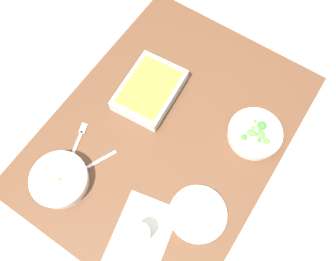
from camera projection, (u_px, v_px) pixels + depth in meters
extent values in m
plane|color=#B2A899|center=(168.00, 176.00, 2.12)|extent=(6.00, 6.00, 0.00)
cube|color=brown|center=(168.00, 132.00, 1.45)|extent=(1.20, 0.90, 0.04)
cylinder|color=brown|center=(281.00, 118.00, 1.88)|extent=(0.06, 0.06, 0.70)
cylinder|color=brown|center=(43.00, 204.00, 1.70)|extent=(0.06, 0.06, 0.70)
cylinder|color=brown|center=(163.00, 52.00, 2.05)|extent=(0.06, 0.06, 0.70)
cube|color=silver|center=(142.00, 235.00, 1.27)|extent=(0.32, 0.25, 0.00)
cylinder|color=silver|center=(60.00, 180.00, 1.32)|extent=(0.22, 0.22, 0.05)
torus|color=silver|center=(58.00, 178.00, 1.30)|extent=(0.22, 0.22, 0.01)
cylinder|color=#B2844C|center=(60.00, 180.00, 1.32)|extent=(0.18, 0.18, 0.03)
sphere|color=#C66633|center=(51.00, 186.00, 1.29)|extent=(0.02, 0.02, 0.02)
sphere|color=#C66633|center=(60.00, 180.00, 1.30)|extent=(0.02, 0.02, 0.02)
sphere|color=#B2844C|center=(62.00, 186.00, 1.29)|extent=(0.01, 0.01, 0.01)
sphere|color=silver|center=(61.00, 176.00, 1.31)|extent=(0.02, 0.02, 0.02)
sphere|color=silver|center=(56.00, 184.00, 1.30)|extent=(0.02, 0.02, 0.02)
cylinder|color=silver|center=(254.00, 134.00, 1.40)|extent=(0.21, 0.21, 0.05)
torus|color=silver|center=(256.00, 132.00, 1.38)|extent=(0.22, 0.22, 0.01)
cylinder|color=#8CB272|center=(255.00, 134.00, 1.40)|extent=(0.18, 0.18, 0.02)
sphere|color=#3D7A33|center=(259.00, 141.00, 1.37)|extent=(0.02, 0.02, 0.02)
sphere|color=#569E42|center=(251.00, 133.00, 1.38)|extent=(0.03, 0.03, 0.03)
sphere|color=#569E42|center=(253.00, 134.00, 1.38)|extent=(0.03, 0.03, 0.03)
sphere|color=#3D7A33|center=(262.00, 126.00, 1.39)|extent=(0.04, 0.04, 0.04)
sphere|color=#478C38|center=(255.00, 122.00, 1.40)|extent=(0.02, 0.02, 0.02)
sphere|color=#569E42|center=(266.00, 142.00, 1.36)|extent=(0.03, 0.03, 0.03)
sphere|color=#478C38|center=(260.00, 131.00, 1.38)|extent=(0.02, 0.02, 0.02)
sphere|color=#569E42|center=(253.00, 128.00, 1.39)|extent=(0.02, 0.02, 0.02)
sphere|color=#569E42|center=(261.00, 136.00, 1.37)|extent=(0.04, 0.04, 0.04)
sphere|color=#3D7A33|center=(244.00, 138.00, 1.37)|extent=(0.03, 0.03, 0.03)
cube|color=silver|center=(150.00, 90.00, 1.47)|extent=(0.32, 0.24, 0.06)
cube|color=gold|center=(150.00, 89.00, 1.46)|extent=(0.28, 0.21, 0.04)
cylinder|color=#B2BCC6|center=(141.00, 234.00, 1.23)|extent=(0.07, 0.07, 0.08)
cylinder|color=black|center=(141.00, 234.00, 1.24)|extent=(0.06, 0.06, 0.05)
cylinder|color=silver|center=(198.00, 214.00, 1.30)|extent=(0.22, 0.22, 0.01)
cube|color=silver|center=(101.00, 160.00, 1.38)|extent=(0.13, 0.07, 0.01)
ellipsoid|color=silver|center=(81.00, 170.00, 1.36)|extent=(0.05, 0.04, 0.01)
cube|color=silver|center=(253.00, 136.00, 1.42)|extent=(0.12, 0.10, 0.01)
ellipsoid|color=silver|center=(250.00, 117.00, 1.45)|extent=(0.05, 0.05, 0.01)
cube|color=silver|center=(76.00, 147.00, 1.40)|extent=(0.14, 0.05, 0.01)
cube|color=silver|center=(83.00, 128.00, 1.43)|extent=(0.05, 0.04, 0.01)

